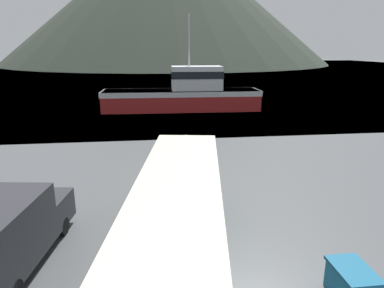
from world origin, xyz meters
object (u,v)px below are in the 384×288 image
(tour_bus, at_px, (179,222))
(storage_bin, at_px, (352,283))
(fishing_boat, at_px, (185,94))
(delivery_van, at_px, (7,233))

(tour_bus, distance_m, storage_bin, 5.47)
(fishing_boat, relative_size, storage_bin, 12.39)
(tour_bus, bearing_deg, fishing_boat, 92.93)
(tour_bus, xyz_separation_m, fishing_boat, (3.41, 31.04, 0.05))
(tour_bus, xyz_separation_m, storage_bin, (4.95, -1.87, -1.35))
(tour_bus, xyz_separation_m, delivery_van, (-5.62, 0.92, -0.55))
(delivery_van, distance_m, storage_bin, 10.97)
(delivery_van, bearing_deg, storage_bin, -6.58)
(tour_bus, distance_m, fishing_boat, 31.23)
(fishing_boat, bearing_deg, delivery_van, 164.92)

